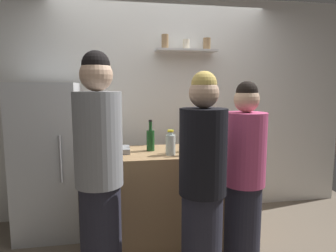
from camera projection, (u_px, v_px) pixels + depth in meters
The scene contains 12 objects.
back_wall_assembly at pixel (161, 107), 3.59m from camera, with size 4.80×0.32×2.60m.
refrigerator at pixel (49, 160), 3.06m from camera, with size 0.63×0.62×1.58m.
counter at pixel (168, 195), 2.97m from camera, with size 1.49×0.68×0.91m, color #9E7A51.
baking_pan at pixel (112, 150), 2.84m from camera, with size 0.34×0.24×0.05m, color gray.
utensil_holder at pixel (218, 148), 2.78m from camera, with size 0.11×0.11×0.22m.
wine_bottle_dark_glass at pixel (182, 141), 2.87m from camera, with size 0.06×0.06×0.29m.
wine_bottle_amber_glass at pixel (191, 144), 2.73m from camera, with size 0.07×0.07×0.29m.
wine_bottle_green_glass at pixel (151, 139), 2.92m from camera, with size 0.08×0.08×0.31m.
water_bottle_plastic at pixel (171, 144), 2.74m from camera, with size 0.09×0.09×0.23m.
person_pink_top at pixel (244, 180), 2.42m from camera, with size 0.34×0.34×1.59m.
person_grey_hoodie at pixel (99, 178), 2.11m from camera, with size 0.34×0.34×1.79m.
person_blonde at pixel (202, 188), 2.13m from camera, with size 0.34×0.34×1.65m.
Camera 1 is at (-0.54, -2.30, 1.54)m, focal length 31.54 mm.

